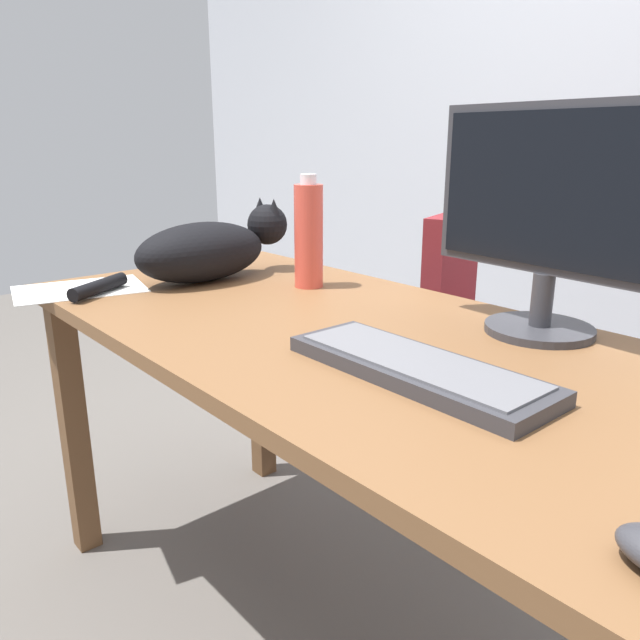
% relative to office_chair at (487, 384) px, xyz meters
% --- Properties ---
extents(ground_plane, '(8.00, 8.00, 0.00)m').
position_rel_office_chair_xyz_m(ground_plane, '(0.15, -0.76, -0.38)').
color(ground_plane, '#59544F').
extents(desk, '(1.56, 0.73, 0.75)m').
position_rel_office_chair_xyz_m(desk, '(0.15, -0.76, 0.27)').
color(desk, brown).
rests_on(desk, ground_plane).
extents(office_chair, '(0.50, 0.48, 0.90)m').
position_rel_office_chair_xyz_m(office_chair, '(0.00, 0.00, 0.00)').
color(office_chair, black).
rests_on(office_chair, ground_plane).
extents(monitor, '(0.48, 0.20, 0.41)m').
position_rel_office_chair_xyz_m(monitor, '(0.43, -0.50, 0.60)').
color(monitor, '#333338').
rests_on(monitor, desk).
extents(keyboard, '(0.44, 0.15, 0.03)m').
position_rel_office_chair_xyz_m(keyboard, '(0.42, -0.84, 0.39)').
color(keyboard, '#333338').
rests_on(keyboard, desk).
extents(cat, '(0.20, 0.61, 0.20)m').
position_rel_office_chair_xyz_m(cat, '(-0.37, -0.73, 0.45)').
color(cat, black).
rests_on(cat, desk).
extents(paper_sheet, '(0.27, 0.33, 0.00)m').
position_rel_office_chair_xyz_m(paper_sheet, '(-0.48, -1.03, 0.37)').
color(paper_sheet, white).
rests_on(paper_sheet, desk).
extents(water_bottle, '(0.07, 0.07, 0.27)m').
position_rel_office_chair_xyz_m(water_bottle, '(-0.15, -0.59, 0.50)').
color(water_bottle, '#D84C3D').
rests_on(water_bottle, desk).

